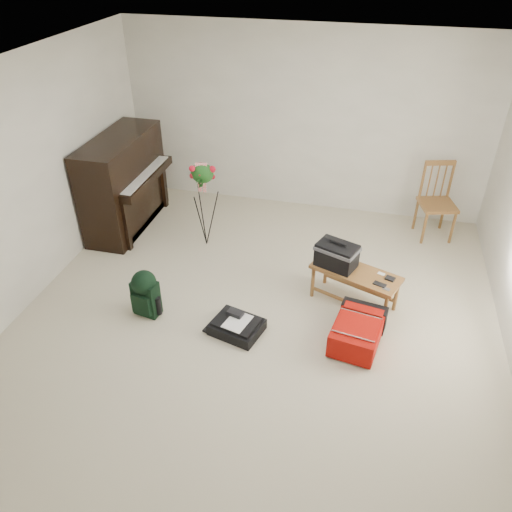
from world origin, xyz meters
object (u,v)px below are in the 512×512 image
(red_suitcase, at_px, (358,328))
(flower_stand, at_px, (204,205))
(piano, at_px, (125,185))
(bench, at_px, (342,264))
(dining_chair, at_px, (438,202))
(black_duffel, at_px, (237,326))
(green_backpack, at_px, (145,291))

(red_suitcase, bearing_deg, flower_stand, 156.44)
(piano, height_order, bench, piano)
(dining_chair, height_order, flower_stand, flower_stand)
(bench, bearing_deg, black_duffel, -121.22)
(piano, distance_m, dining_chair, 4.12)
(piano, distance_m, flower_stand, 1.22)
(green_backpack, bearing_deg, bench, 29.73)
(dining_chair, distance_m, flower_stand, 3.02)
(bench, height_order, black_duffel, bench)
(piano, bearing_deg, black_duffel, -40.84)
(flower_stand, bearing_deg, black_duffel, -72.32)
(bench, height_order, dining_chair, dining_chair)
(dining_chair, bearing_deg, green_backpack, -157.06)
(red_suitcase, height_order, flower_stand, flower_stand)
(bench, height_order, red_suitcase, bench)
(piano, xyz_separation_m, flower_stand, (1.20, -0.24, -0.03))
(piano, relative_size, red_suitcase, 2.06)
(dining_chair, height_order, red_suitcase, dining_chair)
(dining_chair, height_order, black_duffel, dining_chair)
(dining_chair, relative_size, green_backpack, 1.85)
(dining_chair, bearing_deg, piano, 174.25)
(red_suitcase, distance_m, green_backpack, 2.22)
(red_suitcase, relative_size, flower_stand, 0.62)
(bench, bearing_deg, dining_chair, 79.57)
(dining_chair, xyz_separation_m, flower_stand, (-2.86, -0.95, 0.08))
(piano, bearing_deg, green_backpack, -59.05)
(piano, bearing_deg, bench, -18.87)
(black_duffel, bearing_deg, green_backpack, -167.80)
(red_suitcase, height_order, black_duffel, red_suitcase)
(bench, xyz_separation_m, green_backpack, (-1.96, -0.69, -0.22))
(green_backpack, bearing_deg, piano, 131.35)
(black_duffel, bearing_deg, flower_stand, 133.86)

